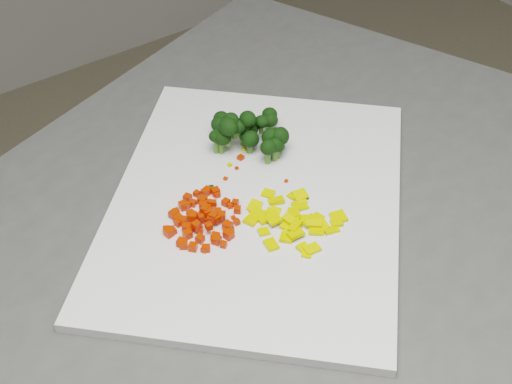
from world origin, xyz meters
TOP-DOWN VIEW (x-y plane):
  - cutting_board at (-0.25, 0.18)m, footprint 0.53×0.53m
  - carrot_pile at (-0.32, 0.18)m, footprint 0.09×0.09m
  - pepper_pile at (-0.24, 0.12)m, footprint 0.11×0.11m
  - broccoli_pile at (-0.20, 0.27)m, footprint 0.11×0.11m
  - carrot_cube_0 at (-0.30, 0.22)m, footprint 0.01×0.01m
  - carrot_cube_1 at (-0.36, 0.19)m, footprint 0.01×0.01m
  - carrot_cube_2 at (-0.30, 0.19)m, footprint 0.01×0.01m
  - carrot_cube_3 at (-0.28, 0.18)m, footprint 0.01×0.01m
  - carrot_cube_4 at (-0.32, 0.14)m, footprint 0.01×0.01m
  - carrot_cube_5 at (-0.31, 0.22)m, footprint 0.01×0.01m
  - carrot_cube_6 at (-0.32, 0.17)m, footprint 0.01×0.01m
  - carrot_cube_7 at (-0.28, 0.18)m, footprint 0.01×0.01m
  - carrot_cube_8 at (-0.34, 0.14)m, footprint 0.01×0.01m
  - carrot_cube_9 at (-0.34, 0.19)m, footprint 0.01×0.01m
  - carrot_cube_10 at (-0.33, 0.16)m, footprint 0.01×0.01m
  - carrot_cube_11 at (-0.31, 0.18)m, footprint 0.01×0.01m
  - carrot_cube_12 at (-0.33, 0.22)m, footprint 0.01×0.01m
  - carrot_cube_13 at (-0.32, 0.18)m, footprint 0.01×0.01m
  - carrot_cube_14 at (-0.29, 0.22)m, footprint 0.01×0.01m
  - carrot_cube_15 at (-0.31, 0.19)m, footprint 0.01×0.01m
  - carrot_cube_16 at (-0.34, 0.21)m, footprint 0.01×0.01m
  - carrot_cube_17 at (-0.31, 0.17)m, footprint 0.01×0.01m
  - carrot_cube_18 at (-0.28, 0.21)m, footprint 0.01×0.01m
  - carrot_cube_19 at (-0.36, 0.19)m, footprint 0.01×0.01m
  - carrot_cube_20 at (-0.32, 0.21)m, footprint 0.01×0.01m
  - carrot_cube_21 at (-0.35, 0.17)m, footprint 0.01×0.01m
  - carrot_cube_22 at (-0.28, 0.19)m, footprint 0.01×0.01m
  - carrot_cube_23 at (-0.30, 0.17)m, footprint 0.01×0.01m
  - carrot_cube_24 at (-0.31, 0.17)m, footprint 0.01×0.01m
  - carrot_cube_25 at (-0.34, 0.20)m, footprint 0.01×0.01m
  - carrot_cube_26 at (-0.34, 0.18)m, footprint 0.01×0.01m
  - carrot_cube_27 at (-0.34, 0.19)m, footprint 0.01×0.01m
  - carrot_cube_28 at (-0.31, 0.22)m, footprint 0.01×0.01m
  - carrot_cube_29 at (-0.34, 0.20)m, footprint 0.01×0.01m
  - carrot_cube_30 at (-0.36, 0.19)m, footprint 0.01×0.01m
  - carrot_cube_31 at (-0.36, 0.16)m, footprint 0.01×0.01m
  - carrot_cube_32 at (-0.32, 0.19)m, footprint 0.01×0.01m
  - carrot_cube_33 at (-0.30, 0.20)m, footprint 0.01×0.01m
  - carrot_cube_34 at (-0.34, 0.21)m, footprint 0.01×0.01m
  - carrot_cube_35 at (-0.31, 0.20)m, footprint 0.01×0.01m
  - carrot_cube_36 at (-0.34, 0.16)m, footprint 0.01×0.01m
  - carrot_cube_37 at (-0.33, 0.19)m, footprint 0.01×0.01m
  - carrot_cube_38 at (-0.34, 0.21)m, footprint 0.01×0.01m
  - carrot_cube_39 at (-0.33, 0.20)m, footprint 0.01×0.01m
  - carrot_cube_40 at (-0.32, 0.15)m, footprint 0.01×0.01m
  - carrot_cube_41 at (-0.32, 0.18)m, footprint 0.01×0.01m
  - carrot_cube_42 at (-0.31, 0.15)m, footprint 0.01×0.01m
  - carrot_cube_43 at (-0.34, 0.20)m, footprint 0.01×0.01m
  - carrot_cube_44 at (-0.28, 0.21)m, footprint 0.01×0.01m
  - carrot_cube_45 at (-0.30, 0.20)m, footprint 0.01×0.01m
  - carrot_cube_46 at (-0.31, 0.15)m, footprint 0.01×0.01m
  - carrot_cube_47 at (-0.33, 0.21)m, footprint 0.01×0.01m
  - carrot_cube_48 at (-0.29, 0.22)m, footprint 0.01×0.01m
  - carrot_cube_49 at (-0.31, 0.17)m, footprint 0.01×0.01m
  - carrot_cube_50 at (-0.29, 0.16)m, footprint 0.01×0.01m
  - carrot_cube_51 at (-0.33, 0.15)m, footprint 0.01×0.01m
  - carrot_cube_52 at (-0.28, 0.17)m, footprint 0.01×0.01m
  - carrot_cube_53 at (-0.30, 0.21)m, footprint 0.01×0.01m
  - carrot_cube_54 at (-0.31, 0.19)m, footprint 0.01×0.01m
  - carrot_cube_55 at (-0.30, 0.18)m, footprint 0.01×0.01m
  - carrot_cube_56 at (-0.34, 0.15)m, footprint 0.01×0.01m
  - carrot_cube_57 at (-0.36, 0.19)m, footprint 0.01×0.01m
  - carrot_cube_58 at (-0.35, 0.15)m, footprint 0.01×0.01m
  - carrot_cube_59 at (-0.31, 0.21)m, footprint 0.01×0.01m
  - carrot_cube_60 at (-0.34, 0.14)m, footprint 0.01×0.01m
  - carrot_cube_61 at (-0.34, 0.18)m, footprint 0.01×0.01m
  - carrot_cube_62 at (-0.30, 0.16)m, footprint 0.01×0.01m
  - carrot_cube_63 at (-0.36, 0.16)m, footprint 0.01×0.01m
  - carrot_cube_64 at (-0.32, 0.19)m, footprint 0.01×0.01m
  - carrot_cube_65 at (-0.33, 0.17)m, footprint 0.01×0.01m
  - carrot_cube_66 at (-0.34, 0.20)m, footprint 0.01×0.01m
  - carrot_cube_67 at (-0.33, 0.17)m, footprint 0.01×0.01m
  - carrot_cube_68 at (-0.36, 0.17)m, footprint 0.01×0.01m
  - carrot_cube_69 at (-0.31, 0.15)m, footprint 0.01×0.01m
  - carrot_cube_70 at (-0.34, 0.18)m, footprint 0.01×0.01m
  - pepper_chunk_0 at (-0.23, 0.18)m, footprint 0.02×0.02m
  - pepper_chunk_1 at (-0.24, 0.12)m, footprint 0.01×0.02m
  - pepper_chunk_2 at (-0.21, 0.15)m, footprint 0.02×0.02m
  - pepper_chunk_3 at (-0.26, 0.09)m, footprint 0.01×0.01m
  - pepper_chunk_4 at (-0.21, 0.14)m, footprint 0.01×0.02m
  - pepper_chunk_5 at (-0.25, 0.12)m, footprint 0.02×0.02m
  - pepper_chunk_6 at (-0.23, 0.16)m, footprint 0.02×0.02m
  - pepper_chunk_7 at (-0.21, 0.09)m, footprint 0.02×0.02m
  - pepper_chunk_8 at (-0.26, 0.15)m, footprint 0.02×0.02m
  - pepper_chunk_9 at (-0.28, 0.13)m, footprint 0.01×0.01m
  - pepper_chunk_10 at (-0.25, 0.12)m, footprint 0.02×0.02m
  - pepper_chunk_11 at (-0.26, 0.08)m, footprint 0.02×0.02m
  - pepper_chunk_12 at (-0.22, 0.11)m, footprint 0.02×0.02m
  - pepper_chunk_13 at (-0.26, 0.17)m, footprint 0.02×0.02m
  - pepper_chunk_14 at (-0.24, 0.12)m, footprint 0.02×0.02m
  - pepper_chunk_15 at (-0.22, 0.11)m, footprint 0.01×0.02m
  - pepper_chunk_16 at (-0.25, 0.15)m, footprint 0.02×0.02m
  - pepper_chunk_17 at (-0.23, 0.10)m, footprint 0.02×0.02m
  - pepper_chunk_18 at (-0.24, 0.12)m, footprint 0.02×0.01m
  - pepper_chunk_19 at (-0.23, 0.12)m, footprint 0.02×0.02m
  - pepper_chunk_20 at (-0.20, 0.09)m, footprint 0.02×0.02m
  - pepper_chunk_21 at (-0.28, 0.15)m, footprint 0.02×0.02m
  - pepper_chunk_22 at (-0.26, 0.11)m, footprint 0.02×0.02m
  - pepper_chunk_23 at (-0.26, 0.16)m, footprint 0.02×0.02m
  - pepper_chunk_24 at (-0.25, 0.11)m, footprint 0.02×0.02m
  - pepper_chunk_25 at (-0.25, 0.10)m, footprint 0.02×0.01m
  - pepper_chunk_26 at (-0.26, 0.13)m, footprint 0.02×0.02m
  - pepper_chunk_27 at (-0.22, 0.10)m, footprint 0.02×0.02m
  - pepper_chunk_28 at (-0.23, 0.13)m, footprint 0.02×0.02m
  - pepper_chunk_29 at (-0.25, 0.15)m, footprint 0.02×0.02m
  - pepper_chunk_30 at (-0.21, 0.16)m, footprint 0.01×0.01m
  - pepper_chunk_31 at (-0.23, 0.10)m, footprint 0.02×0.02m
  - pepper_chunk_32 at (-0.22, 0.10)m, footprint 0.02×0.02m
  - pepper_chunk_33 at (-0.25, 0.08)m, footprint 0.02×0.01m
  - pepper_chunk_34 at (-0.25, 0.11)m, footprint 0.01×0.01m
  - pepper_chunk_35 at (-0.19, 0.10)m, footprint 0.02×0.02m
  - pepper_chunk_36 at (-0.27, 0.15)m, footprint 0.01×0.02m
  - pepper_chunk_37 at (-0.22, 0.14)m, footprint 0.02×0.02m
  - pepper_chunk_38 at (-0.28, 0.11)m, footprint 0.02×0.02m
  - broccoli_floret_0 at (-0.18, 0.22)m, footprint 0.02×0.02m
  - broccoli_floret_1 at (-0.19, 0.27)m, footprint 0.03×0.03m
  - broccoli_floret_2 at (-0.18, 0.24)m, footprint 0.03×0.03m
  - broccoli_floret_3 at (-0.24, 0.28)m, footprint 0.03×0.03m
  - broccoli_floret_4 at (-0.21, 0.31)m, footprint 0.03×0.03m
  - broccoli_floret_5 at (-0.23, 0.27)m, footprint 0.02×0.02m
  - broccoli_floret_6 at (-0.20, 0.27)m, footprint 0.03×0.03m
  - broccoli_floret_7 at (-0.16, 0.27)m, footprint 0.03×0.03m
  - broccoli_floret_8 at (-0.18, 0.26)m, footprint 0.02×0.02m
  - broccoli_floret_9 at (-0.21, 0.27)m, footprint 0.02×0.02m
  - broccoli_floret_10 at (-0.22, 0.28)m, footprint 0.03×0.03m
  - broccoli_floret_11 at (-0.21, 0.27)m, footprint 0.03×0.03m
  - broccoli_floret_12 at (-0.20, 0.27)m, footprint 0.03×0.03m
  - broccoli_floret_13 at (-0.17, 0.23)m, footprint 0.03×0.03m
  - broccoli_floret_14 at (-0.22, 0.30)m, footprint 0.03×0.03m
  - broccoli_floret_15 at (-0.23, 0.27)m, footprint 0.03×0.03m
  - broccoli_floret_16 at (-0.19, 0.22)m, footprint 0.03×0.03m
  - broccoli_floret_17 at (-0.20, 0.22)m, footprint 0.03×0.03m
  - broccoli_floret_18 at (-0.20, 0.25)m, footprint 0.03×0.03m
  - broccoli_floret_19 at (-0.23, 0.27)m, footprint 0.03×0.03m
  - broccoli_floret_20 at (-0.15, 0.28)m, footprint 0.03×0.03m
  - broccoli_floret_21 at (-0.17, 0.24)m, footprint 0.02×0.02m
  - stray_bit_0 at (-0.28, 0.22)m, footprint 0.01×0.01m
  - stray_bit_1 at (-0.24, 0.25)m, footprint 0.01×0.01m
  - stray_bit_2 at (-0.20, 0.14)m, footprint 0.00×0.00m
  - stray_bit_3 at (-0.24, 0.24)m, footprint 0.00×0.00m
  - stray_bit_4 at (-0.21, 0.26)m, footprint 0.01×0.01m
  - stray_bit_5 at (-0.26, 0.23)m, footprint 0.01×0.01m
  - stray_bit_6 at (-0.25, 0.10)m, footprint 0.01×0.01m
  - stray_bit_7 at (-0.28, 0.15)m, footprint 0.01×0.01m
  - stray_bit_8 at (-0.29, 0.17)m, footprint 0.01×0.01m
  - stray_bit_9 at (-0.20, 0.18)m, footprint 0.01×0.01m
  - stray_bit_10 at (-0.23, 0.16)m, footprint 0.01×0.01m
  - stray_bit_11 at (-0.22, 0.25)m, footprint 0.01×0.01m
  - stray_bit_12 at (-0.30, 0.16)m, footprint 0.01×0.01m

SIDE VIEW (x-z plane):
  - cutting_board at x=-0.25m, z-range 0.90..0.91m
  - stray_bit_2 at x=-0.20m, z-range 0.91..0.91m
  - stray_bit_9 at x=-0.20m, z-range 0.91..0.91m
  - stray_bit_3 at x=-0.24m, z-range 0.91..0.91m
  - stray_bit_7 at x=-0.28m, z-range 0.91..0.91m
  - pepper_chunk_11 at x=-0.26m, z-range 0.91..0.91m
  - pepper_chunk_16 at x=-0.25m, z-range 0.91..0.92m
  - stray_bit_12 at x=-0.30m, z-range 0.91..0.91m
  - pepper_chunk_3 at x=-0.26m, z-range 0.91..0.92m
  - pepper_chunk_7 at x=-0.21m, z-range 0.91..0.92m
  - stray_bit_5 at x=-0.26m, z-range 0.91..0.91m
  - pepper_chunk_37 at x=-0.22m, z-range 0.91..0.92m
  - pepper_chunk_30 at x=-0.21m, z-range 0.91..0.92m
  - pepper_chunk_29 at x=-0.25m, z-range 0.91..0.91m
  - pepper_chunk_4 at x=-0.21m, z-range 0.91..0.92m
  - pepper_chunk_17 at x=-0.23m, z-range 0.91..0.92m
  - stray_bit_10 at x=-0.23m, z-range 0.91..0.91m
  - stray_bit_4 at x=-0.21m, z-range 0.91..0.91m
  - stray_bit_1 at x=-0.24m, z-range 0.91..0.91m
  - stray_bit_8 at x=-0.29m, z-range 0.91..0.91m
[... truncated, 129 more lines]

